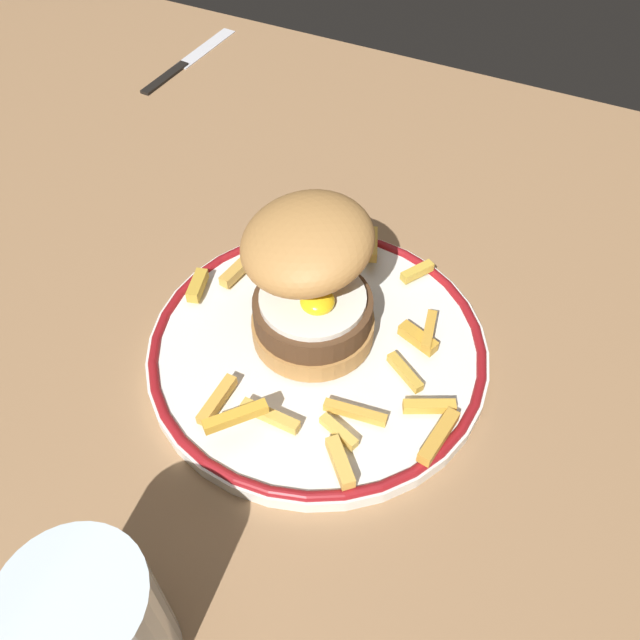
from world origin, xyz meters
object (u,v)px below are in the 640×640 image
Objects in this scene: burger at (310,279)px; water_glass at (99,634)px; dinner_plate at (320,351)px; knife at (182,64)px.

water_glass is at bearing -89.21° from burger.
dinner_plate is 6.60cm from burger.
burger is 0.80× the size of knife.
knife is (-35.09, 33.55, -0.58)cm from dinner_plate.
water_glass is 68.05cm from knife.
knife is at bearing 119.99° from water_glass.
water_glass is at bearing -60.01° from knife.
knife is (-33.95, 58.82, -4.27)cm from water_glass.
dinner_plate is 2.60× the size of water_glass.
dinner_plate is at bearing -42.58° from burger.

